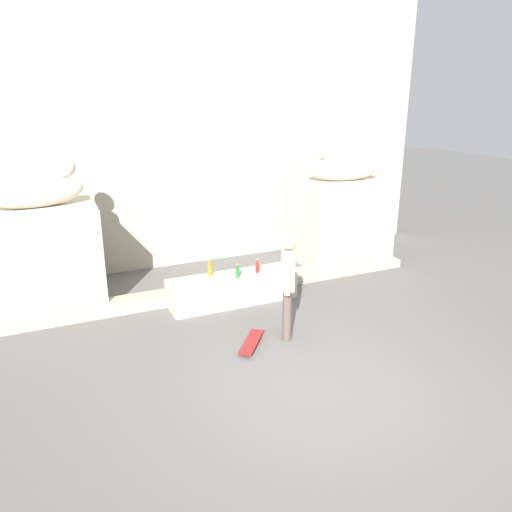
{
  "coord_description": "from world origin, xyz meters",
  "views": [
    {
      "loc": [
        -3.11,
        -4.73,
        3.74
      ],
      "look_at": [
        0.11,
        2.4,
        1.1
      ],
      "focal_mm": 35.94,
      "sensor_mm": 36.0,
      "label": 1
    }
  ],
  "objects": [
    {
      "name": "bottle_red",
      "position": [
        0.49,
        3.21,
        0.59
      ],
      "size": [
        0.06,
        0.06,
        0.26
      ],
      "color": "red",
      "rests_on": "ledge_block"
    },
    {
      "name": "ledge_block",
      "position": [
        0.0,
        3.21,
        0.24
      ],
      "size": [
        2.29,
        0.68,
        0.48
      ],
      "primitive_type": "cube",
      "color": "beige",
      "rests_on": "ground_plane"
    },
    {
      "name": "statue_reclining_left",
      "position": [
        -2.99,
        4.39,
        2.07
      ],
      "size": [
        1.66,
        0.76,
        0.78
      ],
      "rotation": [
        0.0,
        0.0,
        0.13
      ],
      "color": "beige",
      "rests_on": "pedestal_left"
    },
    {
      "name": "skater",
      "position": [
        0.27,
        1.6,
        0.92
      ],
      "size": [
        0.35,
        0.48,
        1.67
      ],
      "rotation": [
        0.0,
        0.0,
        1.07
      ],
      "color": "brown",
      "rests_on": "ground_plane"
    },
    {
      "name": "pedestal_left",
      "position": [
        -3.03,
        4.38,
        0.89
      ],
      "size": [
        1.86,
        1.38,
        1.78
      ],
      "primitive_type": "cube",
      "color": "beige",
      "rests_on": "ground_plane"
    },
    {
      "name": "skateboard",
      "position": [
        -0.35,
        1.55,
        0.06
      ],
      "size": [
        0.65,
        0.75,
        0.08
      ],
      "rotation": [
        0.0,
        0.0,
        0.9
      ],
      "color": "maroon",
      "rests_on": "ground_plane"
    },
    {
      "name": "statue_reclining_right",
      "position": [
        2.99,
        4.39,
        2.07
      ],
      "size": [
        1.68,
        0.85,
        0.78
      ],
      "rotation": [
        0.0,
        0.0,
        2.95
      ],
      "color": "beige",
      "rests_on": "pedestal_right"
    },
    {
      "name": "stair_step",
      "position": [
        0.0,
        3.67,
        0.08
      ],
      "size": [
        7.92,
        0.5,
        0.17
      ],
      "primitive_type": "cube",
      "color": "#A9A08F",
      "rests_on": "ground_plane"
    },
    {
      "name": "bottle_green",
      "position": [
        0.07,
        3.11,
        0.59
      ],
      "size": [
        0.06,
        0.06,
        0.26
      ],
      "color": "#1E722D",
      "rests_on": "ledge_block"
    },
    {
      "name": "pedestal_right",
      "position": [
        3.03,
        4.38,
        0.89
      ],
      "size": [
        1.86,
        1.38,
        1.78
      ],
      "primitive_type": "cube",
      "color": "beige",
      "rests_on": "ground_plane"
    },
    {
      "name": "facade_wall",
      "position": [
        0.0,
        5.86,
        3.23
      ],
      "size": [
        11.18,
        0.6,
        6.45
      ],
      "primitive_type": "cube",
      "color": "#B2AE99",
      "rests_on": "ground_plane"
    },
    {
      "name": "ground_plane",
      "position": [
        0.0,
        0.0,
        0.0
      ],
      "size": [
        40.0,
        40.0,
        0.0
      ],
      "primitive_type": "plane",
      "color": "#605E5B"
    },
    {
      "name": "bottle_orange",
      "position": [
        -0.34,
        3.42,
        0.61
      ],
      "size": [
        0.07,
        0.07,
        0.3
      ],
      "color": "orange",
      "rests_on": "ledge_block"
    }
  ]
}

